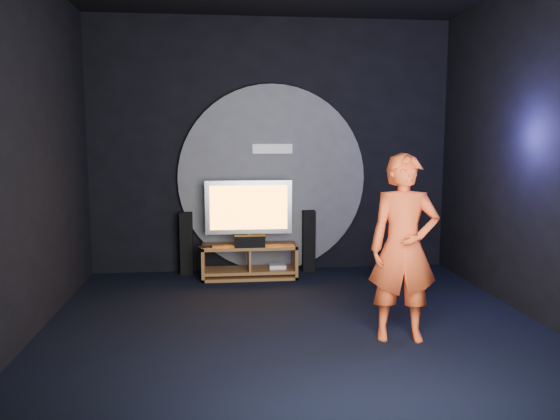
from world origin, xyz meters
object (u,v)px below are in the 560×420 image
object	(u,v)px
media_console	(250,263)
player	(404,248)
tv	(249,209)
subwoofer	(390,268)
tower_speaker_right	(308,241)
tower_speaker_left	(187,243)

from	to	relation	value
media_console	player	world-z (taller)	player
media_console	tv	distance (m)	0.73
media_console	subwoofer	distance (m)	1.86
tower_speaker_right	subwoofer	world-z (taller)	tower_speaker_right
tower_speaker_left	player	bearing A→B (deg)	-51.40
tower_speaker_right	player	distance (m)	2.76
tower_speaker_left	media_console	bearing A→B (deg)	-19.15
media_console	player	distance (m)	2.80
media_console	subwoofer	bearing A→B (deg)	-9.96
media_console	player	xyz separation A→B (m)	(1.29, -2.39, 0.67)
tower_speaker_right	media_console	bearing A→B (deg)	-160.43
tower_speaker_left	tv	bearing A→B (deg)	-15.17
tv	player	distance (m)	2.78
subwoofer	tower_speaker_right	bearing A→B (deg)	147.82
tv	player	world-z (taller)	player
media_console	tower_speaker_right	bearing A→B (deg)	19.57
media_console	tower_speaker_left	distance (m)	0.94
media_console	tower_speaker_left	size ratio (longest dim) A/B	1.47
tower_speaker_left	player	world-z (taller)	player
subwoofer	player	size ratio (longest dim) A/B	0.19
tower_speaker_left	tower_speaker_right	size ratio (longest dim) A/B	1.00
tower_speaker_left	player	size ratio (longest dim) A/B	0.50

